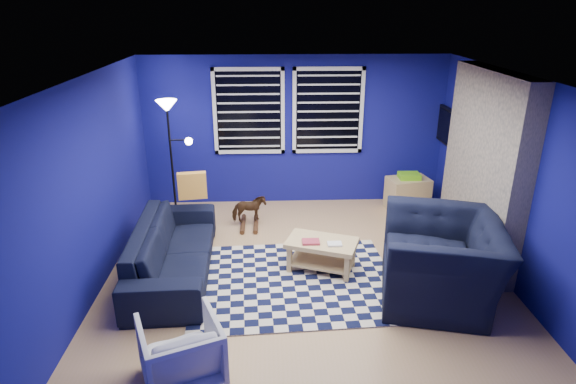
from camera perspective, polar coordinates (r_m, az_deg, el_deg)
The scene contains 18 objects.
floor at distance 6.26m, azimuth 1.95°, elevation -9.78°, with size 5.00×5.00×0.00m, color tan.
ceiling at distance 5.41m, azimuth 2.29°, elevation 13.50°, with size 5.00×5.00×0.00m, color white.
wall_back at distance 8.10m, azimuth 0.77°, elevation 7.18°, with size 5.00×5.00×0.00m, color navy.
wall_left at distance 6.07m, azimuth -22.16°, elevation 0.58°, with size 5.00×5.00×0.00m, color navy.
wall_right at distance 6.41m, azimuth 24.99°, elevation 1.22°, with size 5.00×5.00×0.00m, color navy.
fireplace at distance 6.79m, azimuth 22.05°, elevation 2.26°, with size 0.65×2.00×2.50m.
window_left at distance 7.98m, azimuth -4.67°, elevation 9.47°, with size 1.17×0.06×1.42m.
window_right at distance 8.03m, azimuth 4.77°, elevation 9.55°, with size 1.17×0.06×1.42m.
tv at distance 8.10m, azimuth 18.67°, elevation 7.14°, with size 0.07×1.00×0.58m.
rug at distance 6.12m, azimuth 0.68°, elevation -10.51°, with size 2.50×2.00×0.02m, color black.
sofa at distance 6.31m, azimuth -13.44°, elevation -6.63°, with size 0.91×2.32×0.68m, color black.
armchair_big at distance 5.89m, azimuth 17.73°, elevation -7.71°, with size 1.29×1.47×0.96m, color black.
armchair_bent at distance 4.67m, azimuth -12.56°, elevation -17.99°, with size 0.68×0.70×0.64m, color gray.
rocking_horse at distance 7.45m, azimuth -4.65°, elevation -2.04°, with size 0.51×0.23×0.43m, color #492E17.
coffee_table at distance 6.24m, azimuth 4.00°, elevation -6.75°, with size 1.01×0.79×0.44m.
cabinet at distance 8.29m, azimuth 13.98°, elevation -0.16°, with size 0.74×0.56×0.64m.
floor_lamp at distance 7.61m, azimuth -13.87°, elevation 7.99°, with size 0.52×0.32×1.90m.
throw_pillow at distance 6.87m, azimuth -11.28°, elevation 0.75°, with size 0.40×0.12×0.38m, color gold.
Camera 1 is at (-0.43, -5.34, 3.25)m, focal length 30.00 mm.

